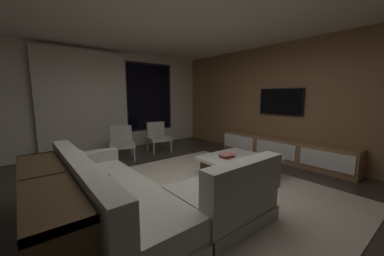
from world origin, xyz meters
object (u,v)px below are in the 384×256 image
accent_chair_by_curtain (122,141)px  console_table_behind_couch (47,208)px  book_stack_on_coffee_table (227,155)px  accent_chair_near_window (158,135)px  media_console (282,150)px  sectional_couch (141,198)px  coffee_table (238,167)px  mounted_tv (281,102)px

accent_chair_by_curtain → console_table_behind_couch: 3.04m
book_stack_on_coffee_table → accent_chair_near_window: 2.42m
media_console → sectional_couch: bearing=-176.4°
book_stack_on_coffee_table → console_table_behind_couch: (-2.80, -0.23, 0.01)m
coffee_table → accent_chair_by_curtain: size_ratio=1.49×
accent_chair_by_curtain → mounted_tv: 3.85m
sectional_couch → media_console: size_ratio=0.81×
book_stack_on_coffee_table → media_console: bearing=-4.4°
coffee_table → media_console: 1.58m
coffee_table → accent_chair_by_curtain: bearing=116.9°
accent_chair_by_curtain → coffee_table: bearing=-63.1°
book_stack_on_coffee_table → mounted_tv: size_ratio=0.26×
accent_chair_near_window → console_table_behind_couch: accent_chair_near_window is taller
sectional_couch → book_stack_on_coffee_table: size_ratio=9.06×
mounted_tv → book_stack_on_coffee_table: bearing=-178.0°
sectional_couch → console_table_behind_couch: 0.93m
coffee_table → console_table_behind_couch: 2.96m
accent_chair_near_window → book_stack_on_coffee_table: bearing=-88.7°
accent_chair_near_window → mounted_tv: size_ratio=0.73×
sectional_couch → accent_chair_near_window: bearing=56.6°
media_console → mounted_tv: size_ratio=2.91×
sectional_couch → console_table_behind_couch: (-0.91, 0.13, 0.12)m
coffee_table → mounted_tv: mounted_tv is taller
sectional_couch → coffee_table: (2.03, 0.20, -0.10)m
book_stack_on_coffee_table → sectional_couch: bearing=-169.2°
sectional_couch → coffee_table: 2.05m
coffee_table → media_console: bearing=0.9°
book_stack_on_coffee_table → accent_chair_by_curtain: accent_chair_by_curtain is taller
sectional_couch → accent_chair_near_window: 3.33m
console_table_behind_couch → mounted_tv: bearing=3.6°
sectional_couch → accent_chair_by_curtain: 2.77m
book_stack_on_coffee_table → media_console: (1.72, -0.13, -0.15)m
console_table_behind_couch → sectional_couch: bearing=-8.2°
book_stack_on_coffee_table → accent_chair_by_curtain: (-1.10, 2.29, 0.03)m
mounted_tv → accent_chair_near_window: bearing=129.7°
coffee_table → mounted_tv: size_ratio=1.09×
media_console → accent_chair_by_curtain: bearing=139.3°
accent_chair_by_curtain → sectional_couch: bearing=-106.6°
sectional_couch → media_console: 3.62m
sectional_couch → console_table_behind_couch: size_ratio=1.19×
sectional_couch → accent_chair_by_curtain: bearing=73.4°
sectional_couch → mounted_tv: size_ratio=2.35×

